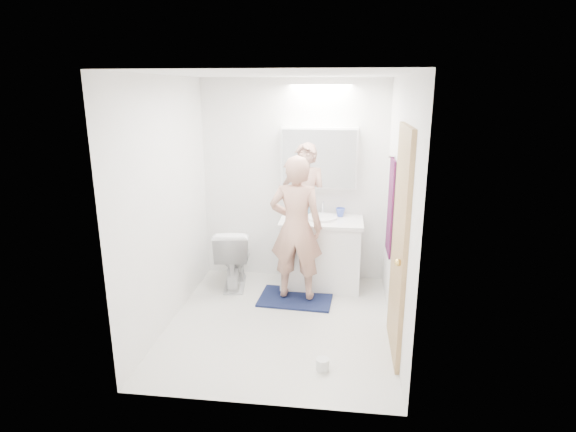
% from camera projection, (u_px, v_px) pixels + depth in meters
% --- Properties ---
extents(floor, '(2.50, 2.50, 0.00)m').
position_uv_depth(floor, '(280.00, 323.00, 4.65)').
color(floor, silver).
rests_on(floor, ground).
extents(ceiling, '(2.50, 2.50, 0.00)m').
position_uv_depth(ceiling, '(279.00, 74.00, 4.01)').
color(ceiling, white).
rests_on(ceiling, floor).
extents(wall_back, '(2.50, 0.00, 2.50)m').
position_uv_depth(wall_back, '(294.00, 182.00, 5.52)').
color(wall_back, white).
rests_on(wall_back, floor).
extents(wall_front, '(2.50, 0.00, 2.50)m').
position_uv_depth(wall_front, '(254.00, 253.00, 3.13)').
color(wall_front, white).
rests_on(wall_front, floor).
extents(wall_left, '(0.00, 2.50, 2.50)m').
position_uv_depth(wall_left, '(167.00, 204.00, 4.46)').
color(wall_left, white).
rests_on(wall_left, floor).
extents(wall_right, '(0.00, 2.50, 2.50)m').
position_uv_depth(wall_right, '(399.00, 211.00, 4.20)').
color(wall_right, white).
rests_on(wall_right, floor).
extents(vanity_cabinet, '(0.90, 0.55, 0.78)m').
position_uv_depth(vanity_cabinet, '(321.00, 255.00, 5.43)').
color(vanity_cabinet, white).
rests_on(vanity_cabinet, floor).
extents(countertop, '(0.95, 0.58, 0.04)m').
position_uv_depth(countertop, '(321.00, 221.00, 5.32)').
color(countertop, white).
rests_on(countertop, vanity_cabinet).
extents(sink_basin, '(0.36, 0.36, 0.03)m').
position_uv_depth(sink_basin, '(322.00, 218.00, 5.34)').
color(sink_basin, white).
rests_on(sink_basin, countertop).
extents(faucet, '(0.02, 0.02, 0.16)m').
position_uv_depth(faucet, '(323.00, 208.00, 5.50)').
color(faucet, silver).
rests_on(faucet, countertop).
extents(medicine_cabinet, '(0.88, 0.14, 0.70)m').
position_uv_depth(medicine_cabinet, '(319.00, 158.00, 5.34)').
color(medicine_cabinet, white).
rests_on(medicine_cabinet, wall_back).
extents(mirror_panel, '(0.84, 0.01, 0.66)m').
position_uv_depth(mirror_panel, '(319.00, 159.00, 5.26)').
color(mirror_panel, silver).
rests_on(mirror_panel, medicine_cabinet).
extents(toilet, '(0.50, 0.76, 0.72)m').
position_uv_depth(toilet, '(234.00, 257.00, 5.45)').
color(toilet, white).
rests_on(toilet, floor).
extents(bath_rug, '(0.83, 0.60, 0.02)m').
position_uv_depth(bath_rug, '(296.00, 298.00, 5.16)').
color(bath_rug, '#141F40').
rests_on(bath_rug, floor).
extents(person, '(0.60, 0.41, 1.57)m').
position_uv_depth(person, '(296.00, 228.00, 4.94)').
color(person, tan).
rests_on(person, bath_rug).
extents(door, '(0.04, 0.80, 2.00)m').
position_uv_depth(door, '(400.00, 244.00, 3.92)').
color(door, tan).
rests_on(door, wall_right).
extents(door_knob, '(0.06, 0.06, 0.06)m').
position_uv_depth(door_knob, '(398.00, 263.00, 3.65)').
color(door_knob, gold).
rests_on(door_knob, door).
extents(towel, '(0.02, 0.42, 1.00)m').
position_uv_depth(towel, '(390.00, 207.00, 4.75)').
color(towel, '#111337').
rests_on(towel, wall_right).
extents(towel_hook, '(0.07, 0.02, 0.02)m').
position_uv_depth(towel_hook, '(392.00, 157.00, 4.62)').
color(towel_hook, silver).
rests_on(towel_hook, wall_right).
extents(soap_bottle_a, '(0.11, 0.11, 0.24)m').
position_uv_depth(soap_bottle_a, '(294.00, 205.00, 5.46)').
color(soap_bottle_a, beige).
rests_on(soap_bottle_a, countertop).
extents(soap_bottle_b, '(0.10, 0.11, 0.19)m').
position_uv_depth(soap_bottle_b, '(305.00, 207.00, 5.48)').
color(soap_bottle_b, '#5B99C4').
rests_on(soap_bottle_b, countertop).
extents(toothbrush_cup, '(0.12, 0.12, 0.10)m').
position_uv_depth(toothbrush_cup, '(340.00, 212.00, 5.43)').
color(toothbrush_cup, '#445ECD').
rests_on(toothbrush_cup, countertop).
extents(toilet_paper_roll, '(0.11, 0.11, 0.10)m').
position_uv_depth(toilet_paper_roll, '(323.00, 364.00, 3.86)').
color(toilet_paper_roll, silver).
rests_on(toilet_paper_roll, floor).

